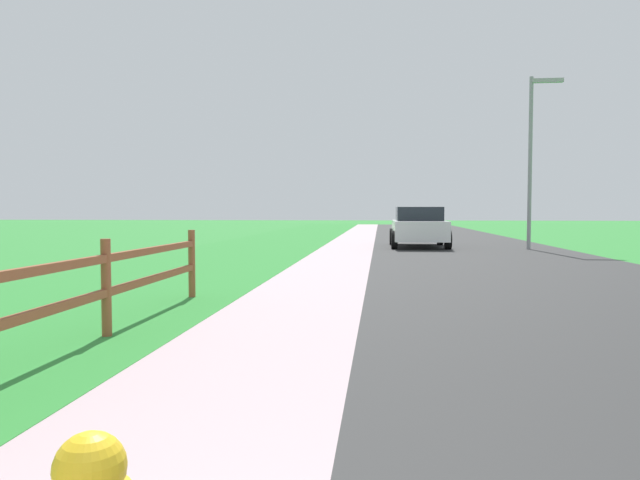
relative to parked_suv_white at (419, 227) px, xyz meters
The scene contains 7 objects.
ground_plane 2.57m from the parked_suv_white, 134.92° to the left, with size 120.00×120.00×0.00m, color #2F8534.
road_asphalt 4.21m from the parked_suv_white, 64.69° to the left, with size 7.00×66.00×0.01m, color #303030.
curb_concrete 6.08m from the parked_suv_white, 141.70° to the left, with size 6.00×66.00×0.01m, color #BBA1A8.
grass_verge 7.31m from the parked_suv_white, 149.05° to the left, with size 5.00×66.00×0.00m, color #2F8534.
rail_fence 18.94m from the parked_suv_white, 103.82° to the right, with size 0.11×9.15×1.10m.
parked_suv_white is the anchor object (origin of this frame).
street_lamp 5.07m from the parked_suv_white, 14.51° to the right, with size 1.17×0.20×6.22m.
Camera 1 is at (0.25, 0.09, 1.41)m, focal length 33.21 mm.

